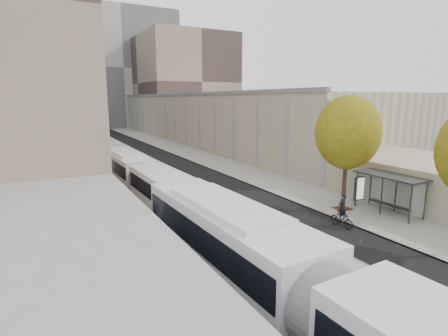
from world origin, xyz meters
TOP-DOWN VIEW (x-y plane):
  - bus_platform at (-3.88, 35.00)m, footprint 4.25×150.00m
  - sidewalk at (4.12, 35.00)m, footprint 4.75×150.00m
  - building_tan at (15.50, 64.00)m, footprint 18.00×92.00m
  - building_far_block at (6.00, 96.00)m, footprint 30.00×18.00m
  - bus_shelter at (5.69, 10.96)m, footprint 1.90×4.40m
  - tree_c at (3.60, 13.00)m, footprint 4.20×4.20m
  - bus_near at (-7.69, 4.45)m, footprint 3.37×18.91m
  - bus_far at (-7.58, 23.20)m, footprint 2.95×16.73m
  - cyclist at (1.03, 10.67)m, footprint 0.62×1.62m
  - distant_car at (-7.97, 50.41)m, footprint 1.66×3.99m

SIDE VIEW (x-z plane):
  - sidewalk at x=4.12m, z-range 0.00..0.08m
  - bus_platform at x=-3.88m, z-range 0.00..0.15m
  - distant_car at x=-7.97m, z-range 0.00..1.35m
  - cyclist at x=1.03m, z-range -0.26..1.76m
  - bus_far at x=-7.58m, z-range 0.13..2.91m
  - bus_near at x=-7.69m, z-range 0.15..3.28m
  - bus_shelter at x=5.69m, z-range 0.92..3.45m
  - building_tan at x=15.50m, z-range 0.00..8.00m
  - tree_c at x=3.60m, z-range 1.61..8.89m
  - building_far_block at x=6.00m, z-range 0.00..30.00m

